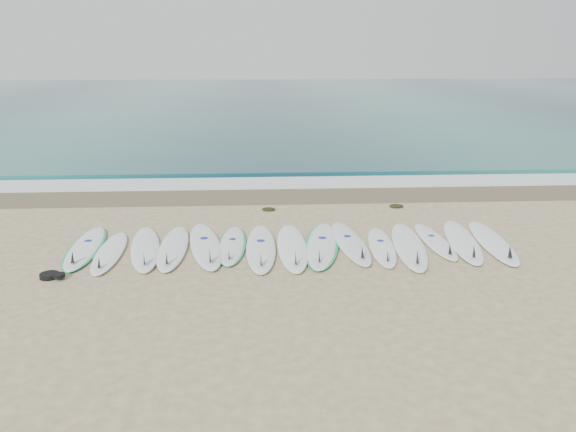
{
  "coord_description": "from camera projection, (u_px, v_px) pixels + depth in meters",
  "views": [
    {
      "loc": [
        -0.65,
        -10.35,
        3.8
      ],
      "look_at": [
        -0.03,
        0.9,
        0.4
      ],
      "focal_mm": 35.0,
      "sensor_mm": 36.0,
      "label": 1
    }
  ],
  "objects": [
    {
      "name": "surfboard_9",
      "position": [
        351.0,
        243.0,
        11.17
      ],
      "size": [
        0.72,
        2.7,
        0.34
      ],
      "rotation": [
        0.0,
        0.0,
        0.06
      ],
      "color": "silver",
      "rests_on": "ground"
    },
    {
      "name": "surfboard_0",
      "position": [
        85.0,
        248.0,
        10.94
      ],
      "size": [
        0.78,
        2.64,
        0.33
      ],
      "rotation": [
        0.0,
        0.0,
        0.06
      ],
      "color": "white",
      "rests_on": "ground"
    },
    {
      "name": "leash_coil",
      "position": [
        52.0,
        276.0,
        9.61
      ],
      "size": [
        0.46,
        0.36,
        0.11
      ],
      "color": "black",
      "rests_on": "ground"
    },
    {
      "name": "seaweed_far",
      "position": [
        396.0,
        206.0,
        13.87
      ],
      "size": [
        0.35,
        0.28,
        0.07
      ],
      "primitive_type": "ellipsoid",
      "color": "black",
      "rests_on": "ground"
    },
    {
      "name": "surfboard_14",
      "position": [
        493.0,
        242.0,
        11.2
      ],
      "size": [
        0.82,
        2.79,
        0.35
      ],
      "rotation": [
        0.0,
        0.0,
        -0.09
      ],
      "color": "white",
      "rests_on": "ground"
    },
    {
      "name": "wet_sand_band",
      "position": [
        283.0,
        196.0,
        14.94
      ],
      "size": [
        120.0,
        1.8,
        0.01
      ],
      "primitive_type": "cube",
      "color": "brown",
      "rests_on": "ground"
    },
    {
      "name": "surfboard_7",
      "position": [
        292.0,
        247.0,
        10.92
      ],
      "size": [
        0.59,
        2.8,
        0.36
      ],
      "rotation": [
        0.0,
        0.0,
        -0.0
      ],
      "color": "white",
      "rests_on": "ground"
    },
    {
      "name": "foam_band",
      "position": [
        280.0,
        183.0,
        16.28
      ],
      "size": [
        120.0,
        1.4,
        0.04
      ],
      "primitive_type": "cube",
      "color": "silver",
      "rests_on": "ground"
    },
    {
      "name": "surfboard_8",
      "position": [
        322.0,
        245.0,
        11.08
      ],
      "size": [
        1.1,
        2.87,
        0.36
      ],
      "rotation": [
        0.0,
        0.0,
        -0.16
      ],
      "color": "white",
      "rests_on": "ground"
    },
    {
      "name": "surfboard_13",
      "position": [
        463.0,
        242.0,
        11.25
      ],
      "size": [
        0.98,
        2.81,
        0.35
      ],
      "rotation": [
        0.0,
        0.0,
        -0.15
      ],
      "color": "white",
      "rests_on": "ground"
    },
    {
      "name": "surfboard_5",
      "position": [
        232.0,
        245.0,
        11.1
      ],
      "size": [
        0.61,
        2.35,
        0.3
      ],
      "rotation": [
        0.0,
        0.0,
        -0.02
      ],
      "color": "white",
      "rests_on": "ground"
    },
    {
      "name": "seaweed_near",
      "position": [
        269.0,
        209.0,
        13.6
      ],
      "size": [
        0.33,
        0.26,
        0.06
      ],
      "primitive_type": "ellipsoid",
      "color": "black",
      "rests_on": "ground"
    },
    {
      "name": "surfboard_11",
      "position": [
        409.0,
        246.0,
        10.98
      ],
      "size": [
        0.94,
        2.92,
        0.37
      ],
      "rotation": [
        0.0,
        0.0,
        -0.12
      ],
      "color": "white",
      "rests_on": "ground"
    },
    {
      "name": "ocean",
      "position": [
        265.0,
        100.0,
        42.09
      ],
      "size": [
        120.0,
        55.0,
        0.03
      ],
      "primitive_type": "cube",
      "color": "#1B585B",
      "rests_on": "ground"
    },
    {
      "name": "surfboard_6",
      "position": [
        261.0,
        248.0,
        10.87
      ],
      "size": [
        0.59,
        2.78,
        0.36
      ],
      "rotation": [
        0.0,
        0.0,
        -0.01
      ],
      "color": "white",
      "rests_on": "ground"
    },
    {
      "name": "wave_crest",
      "position": [
        278.0,
        171.0,
        17.7
      ],
      "size": [
        120.0,
        1.0,
        0.1
      ],
      "primitive_type": "cube",
      "color": "#1B585B",
      "rests_on": "ground"
    },
    {
      "name": "ground",
      "position": [
        292.0,
        249.0,
        11.03
      ],
      "size": [
        120.0,
        120.0,
        0.0
      ],
      "primitive_type": "plane",
      "color": "tan"
    },
    {
      "name": "surfboard_3",
      "position": [
        173.0,
        248.0,
        10.89
      ],
      "size": [
        0.61,
        2.64,
        0.34
      ],
      "rotation": [
        0.0,
        0.0,
        0.03
      ],
      "color": "white",
      "rests_on": "ground"
    },
    {
      "name": "surfboard_12",
      "position": [
        436.0,
        242.0,
        11.28
      ],
      "size": [
        0.52,
        2.31,
        0.29
      ],
      "rotation": [
        0.0,
        0.0,
        0.02
      ],
      "color": "white",
      "rests_on": "ground"
    },
    {
      "name": "surfboard_10",
      "position": [
        382.0,
        247.0,
        10.97
      ],
      "size": [
        0.7,
        2.38,
        0.3
      ],
      "rotation": [
        0.0,
        0.0,
        -0.09
      ],
      "color": "white",
      "rests_on": "ground"
    },
    {
      "name": "surfboard_1",
      "position": [
        109.0,
        253.0,
        10.65
      ],
      "size": [
        0.59,
        2.4,
        0.3
      ],
      "rotation": [
        0.0,
        0.0,
        0.04
      ],
      "color": "white",
      "rests_on": "ground"
    },
    {
      "name": "surfboard_4",
      "position": [
        206.0,
        246.0,
        11.01
      ],
      "size": [
        1.06,
        2.89,
        0.36
      ],
      "rotation": [
        0.0,
        0.0,
        0.17
      ],
      "color": "white",
      "rests_on": "ground"
    },
    {
      "name": "surfboard_2",
      "position": [
        145.0,
        249.0,
        10.86
      ],
      "size": [
        1.01,
        2.73,
        0.34
      ],
      "rotation": [
        0.0,
        0.0,
        0.17
      ],
      "color": "white",
      "rests_on": "ground"
    }
  ]
}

